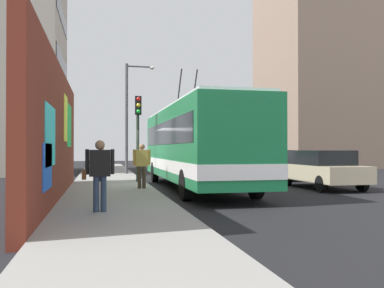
{
  "coord_description": "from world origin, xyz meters",
  "views": [
    {
      "loc": [
        -18.09,
        2.05,
        1.64
      ],
      "look_at": [
        1.76,
        -2.35,
        1.88
      ],
      "focal_mm": 39.11,
      "sensor_mm": 36.0,
      "label": 1
    }
  ],
  "objects_px": {
    "parked_car_navy": "(234,161)",
    "pedestrian_at_curb": "(142,162)",
    "traffic_light": "(138,124)",
    "parked_car_silver": "(269,164)",
    "pedestrian_near_wall": "(99,170)",
    "pedestrian_midblock": "(102,161)",
    "city_bus": "(195,143)",
    "parked_car_champagne": "(322,168)",
    "street_lamp": "(130,110)"
  },
  "relations": [
    {
      "from": "traffic_light",
      "to": "street_lamp",
      "type": "bearing_deg",
      "value": -0.84
    },
    {
      "from": "pedestrian_near_wall",
      "to": "traffic_light",
      "type": "height_order",
      "value": "traffic_light"
    },
    {
      "from": "parked_car_champagne",
      "to": "parked_car_navy",
      "type": "distance_m",
      "value": 11.55
    },
    {
      "from": "pedestrian_at_curb",
      "to": "pedestrian_near_wall",
      "type": "relative_size",
      "value": 0.99
    },
    {
      "from": "pedestrian_at_curb",
      "to": "pedestrian_near_wall",
      "type": "xyz_separation_m",
      "value": [
        -5.67,
        1.56,
        0.01
      ]
    },
    {
      "from": "pedestrian_near_wall",
      "to": "parked_car_silver",
      "type": "bearing_deg",
      "value": -38.86
    },
    {
      "from": "parked_car_navy",
      "to": "pedestrian_near_wall",
      "type": "relative_size",
      "value": 2.61
    },
    {
      "from": "parked_car_champagne",
      "to": "traffic_light",
      "type": "relative_size",
      "value": 1.15
    },
    {
      "from": "pedestrian_midblock",
      "to": "traffic_light",
      "type": "xyz_separation_m",
      "value": [
        -0.67,
        -1.6,
        1.71
      ]
    },
    {
      "from": "parked_car_navy",
      "to": "pedestrian_near_wall",
      "type": "xyz_separation_m",
      "value": [
        -17.23,
        9.05,
        0.32
      ]
    },
    {
      "from": "parked_car_champagne",
      "to": "pedestrian_near_wall",
      "type": "xyz_separation_m",
      "value": [
        -5.69,
        9.05,
        0.31
      ]
    },
    {
      "from": "city_bus",
      "to": "traffic_light",
      "type": "distance_m",
      "value": 3.21
    },
    {
      "from": "parked_car_navy",
      "to": "pedestrian_near_wall",
      "type": "distance_m",
      "value": 19.47
    },
    {
      "from": "pedestrian_midblock",
      "to": "parked_car_silver",
      "type": "bearing_deg",
      "value": -78.97
    },
    {
      "from": "pedestrian_near_wall",
      "to": "city_bus",
      "type": "bearing_deg",
      "value": -30.21
    },
    {
      "from": "city_bus",
      "to": "parked_car_champagne",
      "type": "distance_m",
      "value": 5.38
    },
    {
      "from": "pedestrian_midblock",
      "to": "city_bus",
      "type": "bearing_deg",
      "value": -127.5
    },
    {
      "from": "parked_car_navy",
      "to": "pedestrian_at_curb",
      "type": "xyz_separation_m",
      "value": [
        -11.56,
        7.48,
        0.31
      ]
    },
    {
      "from": "parked_car_champagne",
      "to": "pedestrian_at_curb",
      "type": "bearing_deg",
      "value": 90.1
    },
    {
      "from": "pedestrian_near_wall",
      "to": "traffic_light",
      "type": "relative_size",
      "value": 0.44
    },
    {
      "from": "city_bus",
      "to": "parked_car_navy",
      "type": "distance_m",
      "value": 11.87
    },
    {
      "from": "parked_car_silver",
      "to": "parked_car_navy",
      "type": "xyz_separation_m",
      "value": [
        6.0,
        0.0,
        -0.0
      ]
    },
    {
      "from": "city_bus",
      "to": "traffic_light",
      "type": "xyz_separation_m",
      "value": [
        2.2,
        2.15,
        0.91
      ]
    },
    {
      "from": "pedestrian_at_curb",
      "to": "city_bus",
      "type": "bearing_deg",
      "value": -67.75
    },
    {
      "from": "pedestrian_at_curb",
      "to": "pedestrian_near_wall",
      "type": "height_order",
      "value": "pedestrian_near_wall"
    },
    {
      "from": "parked_car_silver",
      "to": "street_lamp",
      "type": "bearing_deg",
      "value": 60.14
    },
    {
      "from": "pedestrian_midblock",
      "to": "pedestrian_near_wall",
      "type": "bearing_deg",
      "value": 179.4
    },
    {
      "from": "parked_car_champagne",
      "to": "street_lamp",
      "type": "height_order",
      "value": "street_lamp"
    },
    {
      "from": "city_bus",
      "to": "parked_car_silver",
      "type": "relative_size",
      "value": 2.44
    },
    {
      "from": "parked_car_silver",
      "to": "street_lamp",
      "type": "relative_size",
      "value": 0.73
    },
    {
      "from": "pedestrian_at_curb",
      "to": "traffic_light",
      "type": "relative_size",
      "value": 0.43
    },
    {
      "from": "parked_car_navy",
      "to": "pedestrian_near_wall",
      "type": "height_order",
      "value": "pedestrian_near_wall"
    },
    {
      "from": "parked_car_navy",
      "to": "pedestrian_at_curb",
      "type": "bearing_deg",
      "value": 147.08
    },
    {
      "from": "pedestrian_at_curb",
      "to": "traffic_light",
      "type": "bearing_deg",
      "value": -2.45
    },
    {
      "from": "parked_car_navy",
      "to": "street_lamp",
      "type": "distance_m",
      "value": 8.12
    },
    {
      "from": "parked_car_navy",
      "to": "city_bus",
      "type": "bearing_deg",
      "value": 153.92
    },
    {
      "from": "parked_car_silver",
      "to": "parked_car_navy",
      "type": "height_order",
      "value": "same"
    },
    {
      "from": "parked_car_champagne",
      "to": "parked_car_navy",
      "type": "xyz_separation_m",
      "value": [
        11.55,
        0.0,
        -0.0
      ]
    },
    {
      "from": "street_lamp",
      "to": "traffic_light",
      "type": "bearing_deg",
      "value": 179.16
    },
    {
      "from": "city_bus",
      "to": "parked_car_silver",
      "type": "distance_m",
      "value": 7.03
    },
    {
      "from": "city_bus",
      "to": "pedestrian_midblock",
      "type": "bearing_deg",
      "value": 52.5
    },
    {
      "from": "parked_car_navy",
      "to": "traffic_light",
      "type": "xyz_separation_m",
      "value": [
        -8.42,
        7.35,
        1.95
      ]
    },
    {
      "from": "traffic_light",
      "to": "pedestrian_at_curb",
      "type": "bearing_deg",
      "value": 177.55
    },
    {
      "from": "parked_car_navy",
      "to": "pedestrian_midblock",
      "type": "xyz_separation_m",
      "value": [
        -7.75,
        8.95,
        0.24
      ]
    },
    {
      "from": "parked_car_champagne",
      "to": "pedestrian_midblock",
      "type": "relative_size",
      "value": 2.81
    },
    {
      "from": "parked_car_navy",
      "to": "pedestrian_midblock",
      "type": "distance_m",
      "value": 11.84
    },
    {
      "from": "parked_car_silver",
      "to": "pedestrian_near_wall",
      "type": "distance_m",
      "value": 14.42
    },
    {
      "from": "city_bus",
      "to": "parked_car_champagne",
      "type": "height_order",
      "value": "city_bus"
    },
    {
      "from": "parked_car_navy",
      "to": "street_lamp",
      "type": "xyz_separation_m",
      "value": [
        -1.84,
        7.25,
        3.15
      ]
    },
    {
      "from": "parked_car_silver",
      "to": "pedestrian_at_curb",
      "type": "relative_size",
      "value": 2.89
    }
  ]
}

